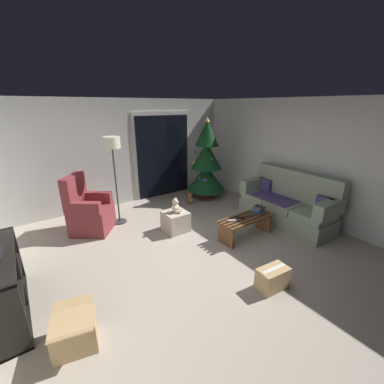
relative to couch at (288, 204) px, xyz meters
The scene contains 20 objects.
ground_plane 2.35m from the couch, behind, with size 7.00×7.00×0.00m, color #9E9384.
wall_back 3.95m from the couch, 126.89° to the left, with size 5.72×0.12×2.50m, color beige.
wall_right 1.01m from the couch, ahead, with size 0.12×6.00×2.50m, color beige.
patio_door_frame 3.33m from the couch, 112.17° to the left, with size 1.60×0.02×2.20m, color silver.
patio_door_glass 3.30m from the couch, 112.29° to the left, with size 1.50×0.02×2.10m, color black.
couch is the anchor object (origin of this frame).
coffee_table 1.18m from the couch, behind, with size 1.10×0.40×0.40m.
remote_graphite 1.10m from the couch, behind, with size 0.04×0.16×0.02m, color #333338.
remote_black 1.31m from the couch, behind, with size 0.04×0.16×0.02m, color black.
remote_silver 1.51m from the couch, behind, with size 0.04×0.16×0.02m, color #ADADB2.
book_stack 0.84m from the couch, behind, with size 0.28×0.24×0.13m.
cell_phone 0.85m from the couch, behind, with size 0.07×0.14×0.01m, color black.
christmas_tree 2.26m from the couch, 101.85° to the left, with size 1.01×1.01×2.08m.
armchair 4.00m from the couch, 150.24° to the left, with size 0.96×0.96×1.13m.
floor_lamp 3.68m from the couch, 144.97° to the left, with size 0.32×0.32×1.78m.
ottoman 2.35m from the couch, 154.16° to the left, with size 0.44×0.44×0.39m, color #B2A893.
teddy_bear_cream 2.33m from the couch, 154.25° to the left, with size 0.21×0.21×0.29m.
teddy_bear_chestnut_by_tree 2.30m from the couch, 117.72° to the left, with size 0.21×0.22×0.29m.
cardboard_box_open_near_shelf 4.29m from the couch, behind, with size 0.50×0.60×0.40m.
cardboard_box_taped_mid_floor 2.23m from the couch, 149.42° to the right, with size 0.45×0.29×0.31m.
Camera 1 is at (-2.07, -2.78, 2.35)m, focal length 23.29 mm.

